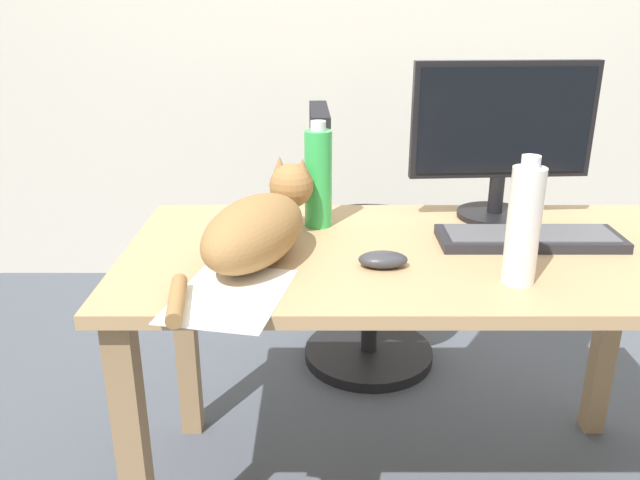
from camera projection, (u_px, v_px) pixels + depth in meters
name	position (u px, v px, depth m)	size (l,w,h in m)	color
desk	(415.00, 291.00, 1.58)	(1.39, 0.69, 0.73)	tan
office_chair	(359.00, 258.00, 2.32)	(0.48, 0.48, 0.95)	black
monitor	(504.00, 135.00, 1.68)	(0.48, 0.20, 0.42)	black
keyboard	(531.00, 238.00, 1.57)	(0.44, 0.15, 0.03)	#232328
cat	(260.00, 226.00, 1.45)	(0.30, 0.58, 0.20)	olive
computer_mouse	(384.00, 260.00, 1.43)	(0.11, 0.06, 0.04)	#333338
paper_sheet	(231.00, 295.00, 1.30)	(0.21, 0.30, 0.00)	white
water_bottle	(320.00, 178.00, 1.65)	(0.07, 0.07, 0.27)	green
spray_bottle	(525.00, 225.00, 1.31)	(0.07, 0.07, 0.27)	silver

